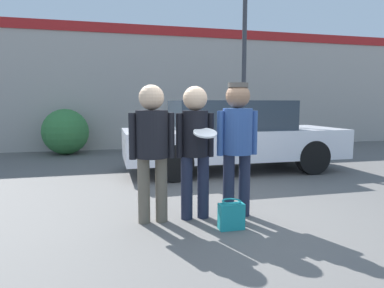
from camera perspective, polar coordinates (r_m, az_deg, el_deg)
name	(u,v)px	position (r m, az deg, el deg)	size (l,w,h in m)	color
ground_plane	(212,215)	(4.70, 3.42, -11.68)	(56.00, 56.00, 0.00)	#5B5956
storefront_building	(148,87)	(11.53, -7.42, 9.39)	(24.00, 0.22, 3.99)	#B2A89E
person_left	(152,141)	(4.23, -6.69, 0.58)	(0.56, 0.39, 1.71)	#665B4C
person_middle_with_frisbee	(195,141)	(4.34, 0.53, 0.49)	(0.50, 0.55, 1.70)	#1E2338
person_right	(237,136)	(4.46, 7.56, 1.29)	(0.55, 0.38, 1.75)	#1E2338
parked_car_near	(232,136)	(7.61, 6.75, 1.41)	(4.78, 1.79, 1.55)	silver
street_lamp	(251,1)	(9.83, 9.88, 22.44)	(1.22, 0.35, 6.95)	#38383D
shrub	(65,132)	(10.68, -20.35, 1.94)	(1.33, 1.33, 1.33)	#387A3D
handbag	(231,215)	(4.17, 6.57, -11.73)	(0.30, 0.23, 0.35)	teal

